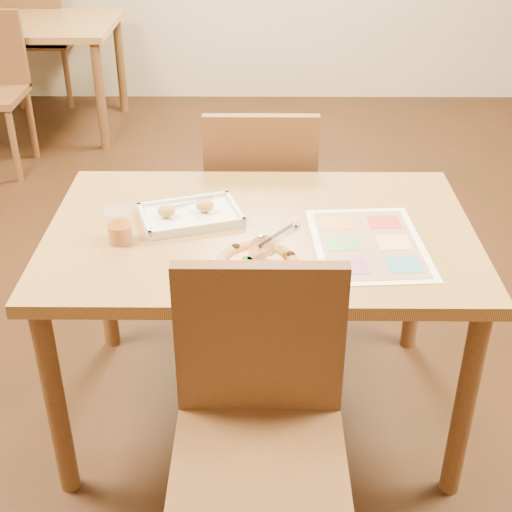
{
  "coord_description": "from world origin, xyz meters",
  "views": [
    {
      "loc": [
        0.0,
        -1.91,
        1.75
      ],
      "look_at": [
        -0.01,
        -0.25,
        0.77
      ],
      "focal_mm": 50.0,
      "sensor_mm": 36.0,
      "label": 1
    }
  ],
  "objects_px": {
    "chair_near": "(260,401)",
    "chair_far": "(261,190)",
    "glass_tumbler": "(120,228)",
    "bg_chair_far": "(39,28)",
    "pizza_cutter": "(273,240)",
    "bg_table": "(16,35)",
    "dining_table": "(260,252)",
    "appetizer_tray": "(190,215)",
    "menu": "(368,244)",
    "plate": "(256,270)",
    "pizza": "(257,265)"
  },
  "relations": [
    {
      "from": "dining_table",
      "to": "chair_far",
      "type": "bearing_deg",
      "value": 90.0
    },
    {
      "from": "dining_table",
      "to": "appetizer_tray",
      "type": "xyz_separation_m",
      "value": [
        -0.22,
        0.06,
        0.1
      ]
    },
    {
      "from": "bg_chair_far",
      "to": "plate",
      "type": "relative_size",
      "value": 1.87
    },
    {
      "from": "chair_near",
      "to": "dining_table",
      "type": "bearing_deg",
      "value": 90.0
    },
    {
      "from": "bg_table",
      "to": "pizza_cutter",
      "type": "relative_size",
      "value": 9.53
    },
    {
      "from": "dining_table",
      "to": "glass_tumbler",
      "type": "bearing_deg",
      "value": -168.56
    },
    {
      "from": "dining_table",
      "to": "pizza_cutter",
      "type": "relative_size",
      "value": 9.53
    },
    {
      "from": "plate",
      "to": "pizza_cutter",
      "type": "bearing_deg",
      "value": 35.25
    },
    {
      "from": "dining_table",
      "to": "plate",
      "type": "height_order",
      "value": "plate"
    },
    {
      "from": "bg_chair_far",
      "to": "pizza_cutter",
      "type": "xyz_separation_m",
      "value": [
        1.64,
        -3.52,
        0.23
      ]
    },
    {
      "from": "chair_near",
      "to": "menu",
      "type": "xyz_separation_m",
      "value": [
        0.32,
        0.51,
        0.16
      ]
    },
    {
      "from": "bg_table",
      "to": "glass_tumbler",
      "type": "relative_size",
      "value": 12.8
    },
    {
      "from": "bg_table",
      "to": "glass_tumbler",
      "type": "height_order",
      "value": "glass_tumbler"
    },
    {
      "from": "glass_tumbler",
      "to": "chair_far",
      "type": "bearing_deg",
      "value": 58.99
    },
    {
      "from": "pizza_cutter",
      "to": "glass_tumbler",
      "type": "bearing_deg",
      "value": 135.25
    },
    {
      "from": "glass_tumbler",
      "to": "menu",
      "type": "relative_size",
      "value": 0.23
    },
    {
      "from": "dining_table",
      "to": "appetizer_tray",
      "type": "height_order",
      "value": "appetizer_tray"
    },
    {
      "from": "bg_table",
      "to": "plate",
      "type": "xyz_separation_m",
      "value": [
        1.59,
        -3.05,
        0.09
      ]
    },
    {
      "from": "dining_table",
      "to": "pizza_cutter",
      "type": "height_order",
      "value": "pizza_cutter"
    },
    {
      "from": "chair_far",
      "to": "pizza_cutter",
      "type": "distance_m",
      "value": 0.85
    },
    {
      "from": "chair_near",
      "to": "bg_chair_far",
      "type": "distance_m",
      "value": 4.22
    },
    {
      "from": "plate",
      "to": "pizza_cutter",
      "type": "relative_size",
      "value": 1.84
    },
    {
      "from": "pizza",
      "to": "bg_table",
      "type": "bearing_deg",
      "value": 117.49
    },
    {
      "from": "plate",
      "to": "glass_tumbler",
      "type": "height_order",
      "value": "glass_tumbler"
    },
    {
      "from": "bg_chair_far",
      "to": "appetizer_tray",
      "type": "bearing_deg",
      "value": 113.06
    },
    {
      "from": "chair_far",
      "to": "appetizer_tray",
      "type": "xyz_separation_m",
      "value": [
        -0.22,
        -0.54,
        0.17
      ]
    },
    {
      "from": "bg_chair_far",
      "to": "menu",
      "type": "xyz_separation_m",
      "value": [
        1.92,
        -3.4,
        0.16
      ]
    },
    {
      "from": "chair_near",
      "to": "chair_far",
      "type": "xyz_separation_m",
      "value": [
        -0.0,
        1.2,
        0.0
      ]
    },
    {
      "from": "chair_near",
      "to": "glass_tumbler",
      "type": "height_order",
      "value": "chair_near"
    },
    {
      "from": "bg_table",
      "to": "bg_chair_far",
      "type": "xyz_separation_m",
      "value": [
        0.0,
        0.5,
        -0.07
      ]
    },
    {
      "from": "bg_chair_far",
      "to": "pizza_cutter",
      "type": "height_order",
      "value": "bg_chair_far"
    },
    {
      "from": "dining_table",
      "to": "chair_far",
      "type": "xyz_separation_m",
      "value": [
        -0.0,
        0.6,
        -0.07
      ]
    },
    {
      "from": "chair_near",
      "to": "pizza_cutter",
      "type": "xyz_separation_m",
      "value": [
        0.04,
        0.38,
        0.23
      ]
    },
    {
      "from": "appetizer_tray",
      "to": "menu",
      "type": "xyz_separation_m",
      "value": [
        0.54,
        -0.16,
        -0.01
      ]
    },
    {
      "from": "dining_table",
      "to": "menu",
      "type": "distance_m",
      "value": 0.34
    },
    {
      "from": "chair_near",
      "to": "chair_far",
      "type": "relative_size",
      "value": 1.0
    },
    {
      "from": "chair_near",
      "to": "appetizer_tray",
      "type": "xyz_separation_m",
      "value": [
        -0.22,
        0.66,
        0.17
      ]
    },
    {
      "from": "plate",
      "to": "pizza",
      "type": "height_order",
      "value": "pizza"
    },
    {
      "from": "bg_table",
      "to": "chair_near",
      "type": "bearing_deg",
      "value": -64.81
    },
    {
      "from": "dining_table",
      "to": "bg_chair_far",
      "type": "distance_m",
      "value": 3.67
    },
    {
      "from": "appetizer_tray",
      "to": "plate",
      "type": "bearing_deg",
      "value": -56.19
    },
    {
      "from": "plate",
      "to": "pizza_cutter",
      "type": "xyz_separation_m",
      "value": [
        0.05,
        0.03,
        0.07
      ]
    },
    {
      "from": "bg_table",
      "to": "pizza",
      "type": "bearing_deg",
      "value": -62.51
    },
    {
      "from": "dining_table",
      "to": "chair_far",
      "type": "height_order",
      "value": "chair_far"
    },
    {
      "from": "plate",
      "to": "glass_tumbler",
      "type": "distance_m",
      "value": 0.44
    },
    {
      "from": "bg_table",
      "to": "appetizer_tray",
      "type": "bearing_deg",
      "value": -63.26
    },
    {
      "from": "dining_table",
      "to": "menu",
      "type": "relative_size",
      "value": 2.9
    },
    {
      "from": "plate",
      "to": "pizza_cutter",
      "type": "distance_m",
      "value": 0.09
    },
    {
      "from": "chair_far",
      "to": "bg_table",
      "type": "relative_size",
      "value": 0.36
    },
    {
      "from": "plate",
      "to": "pizza",
      "type": "distance_m",
      "value": 0.02
    }
  ]
}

